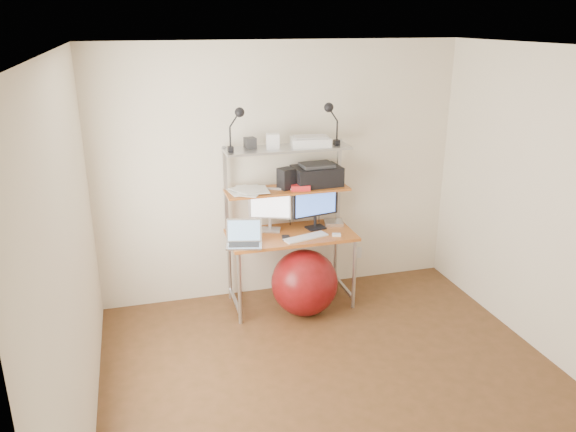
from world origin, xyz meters
name	(u,v)px	position (x,y,z in m)	size (l,w,h in m)	color
room	(348,237)	(0.00, 0.00, 1.25)	(3.60, 3.60, 3.60)	brown
computer_desk	(289,210)	(0.00, 1.50, 0.96)	(1.20, 0.60, 1.57)	#BA6224
wall_outlet	(358,253)	(0.85, 1.79, 0.30)	(0.08, 0.01, 0.12)	silver
monitor_silver	(270,206)	(-0.17, 1.59, 0.98)	(0.40, 0.20, 0.46)	silver
monitor_black	(315,204)	(0.27, 1.53, 0.98)	(0.48, 0.17, 0.49)	black
laptop	(244,239)	(-0.48, 1.30, 0.79)	(0.37, 0.32, 0.28)	silver
keyboard	(306,237)	(0.10, 1.29, 0.75)	(0.43, 0.12, 0.01)	silver
mouse	(336,235)	(0.40, 1.26, 0.75)	(0.08, 0.05, 0.02)	silver
mac_mini	(334,223)	(0.48, 1.57, 0.76)	(0.18, 0.18, 0.03)	silver
phone	(286,238)	(-0.08, 1.33, 0.75)	(0.07, 0.14, 0.01)	black
printer	(317,175)	(0.31, 1.61, 1.25)	(0.47, 0.33, 0.22)	black
nas_cube	(286,179)	(-0.01, 1.57, 1.25)	(0.13, 0.13, 0.20)	black
red_box	(301,187)	(0.11, 1.50, 1.18)	(0.18, 0.12, 0.05)	red
scanner	(310,141)	(0.22, 1.56, 1.60)	(0.38, 0.27, 0.10)	silver
box_white	(273,141)	(-0.14, 1.55, 1.62)	(0.12, 0.10, 0.14)	silver
box_grey	(250,143)	(-0.34, 1.63, 1.60)	(0.10, 0.10, 0.10)	#2E2E31
clip_lamp_left	(238,120)	(-0.47, 1.51, 1.84)	(0.16, 0.09, 0.40)	black
clip_lamp_right	(330,114)	(0.40, 1.53, 1.84)	(0.16, 0.09, 0.40)	black
exercise_ball	(304,283)	(0.07, 1.22, 0.32)	(0.63, 0.63, 0.63)	maroon
paper_stack	(248,190)	(-0.38, 1.57, 1.16)	(0.38, 0.41, 0.02)	white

